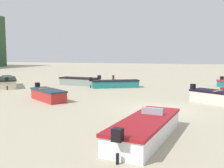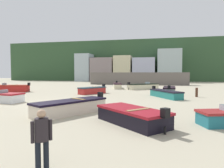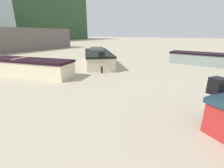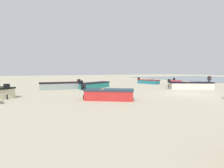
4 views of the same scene
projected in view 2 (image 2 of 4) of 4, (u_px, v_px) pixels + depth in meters
ground_plane at (58, 103)px, 17.10m from camera, size 160.00×160.00×0.00m
headland_hill at (135, 63)px, 81.19m from camera, size 90.00×32.00×13.72m
harbor_pier at (138, 79)px, 45.41m from camera, size 21.87×2.40×2.78m
townhouse_far_left at (85, 68)px, 65.77m from camera, size 4.82×5.90×8.88m
townhouse_centre_left at (103, 70)px, 64.24m from camera, size 7.09×5.34×7.49m
townhouse_centre at (123, 69)px, 63.11m from camera, size 5.30×5.89×8.03m
townhouse_right at (144, 70)px, 62.21m from camera, size 6.65×6.83×7.29m
townhouse_far_right at (169, 66)px, 60.47m from camera, size 6.78×6.61×9.74m
boat_black_0 at (132, 116)px, 10.00m from camera, size 4.09×4.00×1.10m
boat_red_1 at (92, 90)px, 24.96m from camera, size 3.05×3.75×1.15m
boat_cream_3 at (71, 107)px, 12.57m from camera, size 3.75×4.97×1.18m
boat_cream_4 at (143, 86)px, 32.15m from camera, size 5.09×4.72×1.21m
boat_red_5 at (11, 88)px, 27.59m from camera, size 5.22×2.50×1.28m
boat_grey_6 at (169, 90)px, 24.96m from camera, size 1.76×4.80×1.17m
boat_teal_7 at (165, 94)px, 20.93m from camera, size 3.34×4.76×1.10m
boat_cream_8 at (117, 86)px, 34.20m from camera, size 2.31×5.02×1.20m
mooring_post_near_water at (197, 92)px, 21.53m from camera, size 0.26×0.26×0.99m
beach_walker_foreground at (42, 136)px, 5.05m from camera, size 0.48×0.48×1.62m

